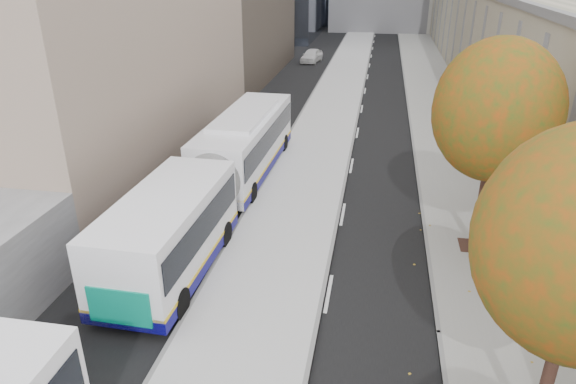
# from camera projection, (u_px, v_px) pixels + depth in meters

# --- Properties ---
(bus_platform) EXTENTS (4.25, 150.00, 0.15)m
(bus_platform) POSITION_uv_depth(u_px,v_px,m) (322.00, 134.00, 32.84)
(bus_platform) COLOR #BBBBBB
(bus_platform) RESTS_ON ground
(sidewalk) EXTENTS (4.75, 150.00, 0.08)m
(sidewalk) POSITION_uv_depth(u_px,v_px,m) (451.00, 142.00, 31.57)
(sidewalk) COLOR gray
(sidewalk) RESTS_ON ground
(building_tan) EXTENTS (18.00, 92.00, 8.00)m
(building_tan) POSITION_uv_depth(u_px,v_px,m) (537.00, 26.00, 54.15)
(building_tan) COLOR gray
(building_tan) RESTS_ON ground
(tree_d) EXTENTS (4.40, 4.40, 7.60)m
(tree_d) POSITION_uv_depth(u_px,v_px,m) (497.00, 111.00, 17.76)
(tree_d) COLOR black
(tree_d) RESTS_ON sidewalk
(bus_far) EXTENTS (3.14, 18.49, 3.07)m
(bus_far) POSITION_uv_depth(u_px,v_px,m) (220.00, 172.00, 22.69)
(bus_far) COLOR white
(bus_far) RESTS_ON ground
(distant_car) EXTENTS (2.30, 4.44, 1.44)m
(distant_car) POSITION_uv_depth(u_px,v_px,m) (312.00, 56.00, 56.44)
(distant_car) COLOR silver
(distant_car) RESTS_ON ground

